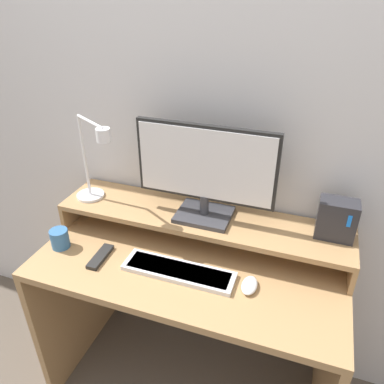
{
  "coord_description": "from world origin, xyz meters",
  "views": [
    {
      "loc": [
        0.39,
        -0.78,
        1.73
      ],
      "look_at": [
        0.01,
        0.31,
        1.07
      ],
      "focal_mm": 35.0,
      "sensor_mm": 36.0,
      "label": 1
    }
  ],
  "objects_px": {
    "keyboard": "(178,271)",
    "remote_control": "(100,257)",
    "router_dock": "(337,219)",
    "mouse": "(249,285)",
    "monitor": "(205,171)",
    "desk_lamp": "(94,166)",
    "mug": "(60,239)"
  },
  "relations": [
    {
      "from": "desk_lamp",
      "to": "keyboard",
      "type": "relative_size",
      "value": 0.88
    },
    {
      "from": "desk_lamp",
      "to": "mug",
      "type": "height_order",
      "value": "desk_lamp"
    },
    {
      "from": "desk_lamp",
      "to": "router_dock",
      "type": "height_order",
      "value": "desk_lamp"
    },
    {
      "from": "desk_lamp",
      "to": "router_dock",
      "type": "bearing_deg",
      "value": 5.09
    },
    {
      "from": "keyboard",
      "to": "remote_control",
      "type": "distance_m",
      "value": 0.32
    },
    {
      "from": "monitor",
      "to": "router_dock",
      "type": "distance_m",
      "value": 0.52
    },
    {
      "from": "monitor",
      "to": "mouse",
      "type": "relative_size",
      "value": 5.6
    },
    {
      "from": "router_dock",
      "to": "mug",
      "type": "distance_m",
      "value": 1.09
    },
    {
      "from": "remote_control",
      "to": "mug",
      "type": "distance_m",
      "value": 0.2
    },
    {
      "from": "monitor",
      "to": "keyboard",
      "type": "height_order",
      "value": "monitor"
    },
    {
      "from": "mouse",
      "to": "mug",
      "type": "height_order",
      "value": "mug"
    },
    {
      "from": "monitor",
      "to": "remote_control",
      "type": "xyz_separation_m",
      "value": [
        -0.35,
        -0.25,
        -0.32
      ]
    },
    {
      "from": "mouse",
      "to": "monitor",
      "type": "bearing_deg",
      "value": 138.36
    },
    {
      "from": "router_dock",
      "to": "keyboard",
      "type": "xyz_separation_m",
      "value": [
        -0.53,
        -0.26,
        -0.19
      ]
    },
    {
      "from": "router_dock",
      "to": "mug",
      "type": "bearing_deg",
      "value": -165.55
    },
    {
      "from": "monitor",
      "to": "router_dock",
      "type": "relative_size",
      "value": 3.56
    },
    {
      "from": "desk_lamp",
      "to": "mouse",
      "type": "height_order",
      "value": "desk_lamp"
    },
    {
      "from": "desk_lamp",
      "to": "keyboard",
      "type": "bearing_deg",
      "value": -21.59
    },
    {
      "from": "monitor",
      "to": "remote_control",
      "type": "bearing_deg",
      "value": -144.77
    },
    {
      "from": "desk_lamp",
      "to": "mouse",
      "type": "bearing_deg",
      "value": -12.87
    },
    {
      "from": "router_dock",
      "to": "mouse",
      "type": "relative_size",
      "value": 1.57
    },
    {
      "from": "keyboard",
      "to": "monitor",
      "type": "bearing_deg",
      "value": 83.0
    },
    {
      "from": "desk_lamp",
      "to": "keyboard",
      "type": "distance_m",
      "value": 0.55
    },
    {
      "from": "router_dock",
      "to": "keyboard",
      "type": "bearing_deg",
      "value": -154.05
    },
    {
      "from": "desk_lamp",
      "to": "remote_control",
      "type": "bearing_deg",
      "value": -60.84
    },
    {
      "from": "keyboard",
      "to": "mug",
      "type": "relative_size",
      "value": 5.25
    },
    {
      "from": "mug",
      "to": "router_dock",
      "type": "bearing_deg",
      "value": 14.45
    },
    {
      "from": "keyboard",
      "to": "mouse",
      "type": "relative_size",
      "value": 4.36
    },
    {
      "from": "monitor",
      "to": "desk_lamp",
      "type": "xyz_separation_m",
      "value": [
        -0.46,
        -0.05,
        -0.03
      ]
    },
    {
      "from": "desk_lamp",
      "to": "router_dock",
      "type": "relative_size",
      "value": 2.45
    },
    {
      "from": "monitor",
      "to": "mug",
      "type": "relative_size",
      "value": 6.73
    },
    {
      "from": "monitor",
      "to": "router_dock",
      "type": "xyz_separation_m",
      "value": [
        0.5,
        0.03,
        -0.13
      ]
    }
  ]
}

